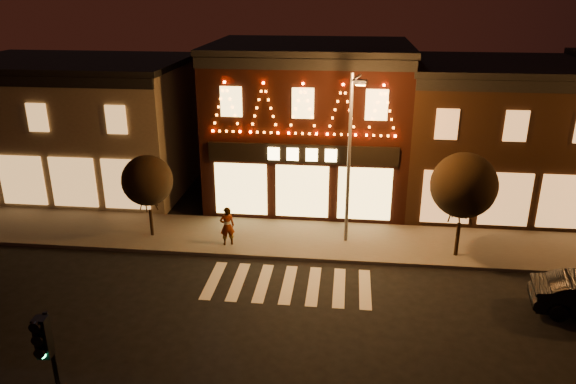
# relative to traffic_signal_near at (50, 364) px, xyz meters

# --- Properties ---
(ground) EXTENTS (120.00, 120.00, 0.00)m
(ground) POSITION_rel_traffic_signal_near_xyz_m (4.26, 5.41, -3.16)
(ground) COLOR black
(ground) RESTS_ON ground
(sidewalk_far) EXTENTS (44.00, 4.00, 0.15)m
(sidewalk_far) POSITION_rel_traffic_signal_near_xyz_m (6.26, 13.41, -3.09)
(sidewalk_far) COLOR #47423D
(sidewalk_far) RESTS_ON ground
(building_left) EXTENTS (12.20, 8.28, 7.30)m
(building_left) POSITION_rel_traffic_signal_near_xyz_m (-8.74, 19.40, 0.50)
(building_left) COLOR #6D614E
(building_left) RESTS_ON ground
(building_pulp) EXTENTS (10.20, 8.34, 8.30)m
(building_pulp) POSITION_rel_traffic_signal_near_xyz_m (4.26, 19.39, 1.00)
(building_pulp) COLOR black
(building_pulp) RESTS_ON ground
(building_right_a) EXTENTS (9.20, 8.28, 7.50)m
(building_right_a) POSITION_rel_traffic_signal_near_xyz_m (13.76, 19.40, 0.60)
(building_right_a) COLOR #382113
(building_right_a) RESTS_ON ground
(traffic_signal_near) EXTENTS (0.32, 0.44, 4.27)m
(traffic_signal_near) POSITION_rel_traffic_signal_near_xyz_m (0.00, 0.00, 0.00)
(traffic_signal_near) COLOR black
(traffic_signal_near) RESTS_ON sidewalk_near
(streetlamp_mid) EXTENTS (0.66, 1.73, 7.56)m
(streetlamp_mid) POSITION_rel_traffic_signal_near_xyz_m (6.50, 13.18, 1.42)
(streetlamp_mid) COLOR #59595E
(streetlamp_mid) RESTS_ON sidewalk_far
(tree_left) EXTENTS (2.29, 2.29, 3.83)m
(tree_left) POSITION_rel_traffic_signal_near_xyz_m (-2.51, 12.95, -0.33)
(tree_left) COLOR black
(tree_left) RESTS_ON sidewalk_far
(tree_right) EXTENTS (2.72, 2.72, 4.56)m
(tree_right) POSITION_rel_traffic_signal_near_xyz_m (11.18, 12.45, 0.18)
(tree_right) COLOR black
(tree_right) RESTS_ON sidewalk_far
(pedestrian) EXTENTS (0.77, 0.65, 1.80)m
(pedestrian) POSITION_rel_traffic_signal_near_xyz_m (1.21, 12.36, -2.11)
(pedestrian) COLOR gray
(pedestrian) RESTS_ON sidewalk_far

